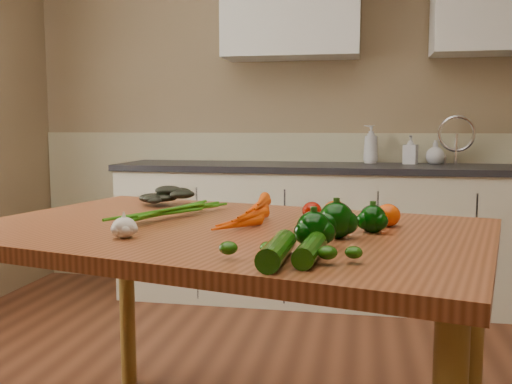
{
  "coord_description": "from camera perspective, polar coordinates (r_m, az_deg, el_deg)",
  "views": [
    {
      "loc": [
        0.39,
        -1.54,
        1.15
      ],
      "look_at": [
        0.02,
        0.41,
        0.92
      ],
      "focal_mm": 40.0,
      "sensor_mm": 36.0,
      "label": 1
    }
  ],
  "objects": [
    {
      "name": "soap_bottle_a",
      "position": [
        3.9,
        11.41,
        4.7
      ],
      "size": [
        0.13,
        0.13,
        0.25
      ],
      "primitive_type": "imported",
      "rotation": [
        0.0,
        0.0,
        5.06
      ],
      "color": "silver",
      "rests_on": "counter_run"
    },
    {
      "name": "garlic_bulb",
      "position": [
        1.63,
        -13.04,
        -3.49
      ],
      "size": [
        0.07,
        0.07,
        0.06
      ],
      "primitive_type": "ellipsoid",
      "color": "beige",
      "rests_on": "table"
    },
    {
      "name": "pepper_c",
      "position": [
        1.47,
        5.78,
        -3.79
      ],
      "size": [
        0.09,
        0.09,
        0.09
      ],
      "primitive_type": "sphere",
      "color": "black",
      "rests_on": "table"
    },
    {
      "name": "zucchini_b",
      "position": [
        1.31,
        2.11,
        -5.84
      ],
      "size": [
        0.06,
        0.23,
        0.06
      ],
      "primitive_type": "cylinder",
      "rotation": [
        1.57,
        0.0,
        -0.03
      ],
      "color": "#134006",
      "rests_on": "table"
    },
    {
      "name": "counter_run",
      "position": [
        3.8,
        7.85,
        -3.93
      ],
      "size": [
        2.84,
        0.64,
        1.14
      ],
      "color": "beige",
      "rests_on": "ground"
    },
    {
      "name": "soap_bottle_b",
      "position": [
        3.88,
        15.2,
        4.11
      ],
      "size": [
        0.11,
        0.11,
        0.19
      ],
      "primitive_type": "imported",
      "rotation": [
        0.0,
        0.0,
        6.01
      ],
      "color": "silver",
      "rests_on": "counter_run"
    },
    {
      "name": "upper_cabinets",
      "position": [
        3.94,
        12.9,
        18.17
      ],
      "size": [
        2.15,
        0.35,
        0.7
      ],
      "color": "silver",
      "rests_on": "room"
    },
    {
      "name": "soap_bottle_c",
      "position": [
        3.91,
        17.49,
        3.8
      ],
      "size": [
        0.17,
        0.17,
        0.16
      ],
      "primitive_type": "imported",
      "rotation": [
        0.0,
        0.0,
        2.07
      ],
      "color": "silver",
      "rests_on": "counter_run"
    },
    {
      "name": "pepper_a",
      "position": [
        1.6,
        8.03,
        -2.83
      ],
      "size": [
        0.1,
        0.1,
        0.1
      ],
      "primitive_type": "sphere",
      "color": "black",
      "rests_on": "table"
    },
    {
      "name": "tomato_b",
      "position": [
        1.83,
        7.92,
        -2.03
      ],
      "size": [
        0.08,
        0.08,
        0.07
      ],
      "primitive_type": "ellipsoid",
      "color": "#DD4305",
      "rests_on": "table"
    },
    {
      "name": "tomato_a",
      "position": [
        1.91,
        5.61,
        -1.88
      ],
      "size": [
        0.07,
        0.07,
        0.06
      ],
      "primitive_type": "ellipsoid",
      "color": "#8D0D02",
      "rests_on": "table"
    },
    {
      "name": "table",
      "position": [
        1.8,
        -3.06,
        -6.36
      ],
      "size": [
        1.76,
        1.34,
        0.84
      ],
      "rotation": [
        0.0,
        0.0,
        -0.24
      ],
      "color": "brown",
      "rests_on": "ground"
    },
    {
      "name": "zucchini_a",
      "position": [
        1.33,
        5.43,
        -5.79
      ],
      "size": [
        0.07,
        0.2,
        0.05
      ],
      "primitive_type": "cylinder",
      "rotation": [
        1.57,
        0.0,
        -0.08
      ],
      "color": "#134006",
      "rests_on": "table"
    },
    {
      "name": "pepper_b",
      "position": [
        1.7,
        11.58,
        -2.67
      ],
      "size": [
        0.08,
        0.08,
        0.08
      ],
      "primitive_type": "sphere",
      "color": "black",
      "rests_on": "table"
    },
    {
      "name": "tomato_c",
      "position": [
        1.82,
        13.05,
        -2.27
      ],
      "size": [
        0.08,
        0.08,
        0.07
      ],
      "primitive_type": "ellipsoid",
      "color": "#DD4305",
      "rests_on": "table"
    },
    {
      "name": "leafy_greens",
      "position": [
        2.25,
        -8.95,
        0.04
      ],
      "size": [
        0.22,
        0.2,
        0.11
      ],
      "primitive_type": null,
      "color": "black",
      "rests_on": "table"
    },
    {
      "name": "room",
      "position": [
        1.76,
        -2.14,
        9.77
      ],
      "size": [
        4.04,
        5.04,
        2.64
      ],
      "color": "brown",
      "rests_on": "ground"
    },
    {
      "name": "carrot_bunch",
      "position": [
        1.84,
        -3.15,
        -1.87
      ],
      "size": [
        0.34,
        0.29,
        0.08
      ],
      "primitive_type": null,
      "rotation": [
        0.0,
        0.0,
        -0.24
      ],
      "color": "#E94D05",
      "rests_on": "table"
    }
  ]
}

